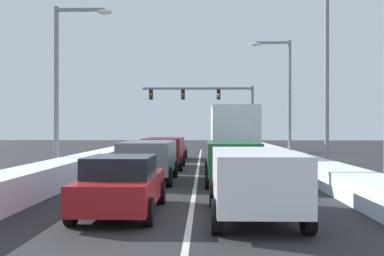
% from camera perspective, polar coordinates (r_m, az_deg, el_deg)
% --- Properties ---
extents(ground_plane, '(120.00, 120.00, 0.00)m').
position_cam_1_polar(ground_plane, '(20.55, 0.55, -6.20)').
color(ground_plane, '#28282B').
extents(lane_stripe_between_right_lane_and_center_lane, '(0.14, 43.79, 0.01)m').
position_cam_1_polar(lane_stripe_between_right_lane_and_center_lane, '(24.51, 0.71, -5.17)').
color(lane_stripe_between_right_lane_and_center_lane, silver).
rests_on(lane_stripe_between_right_lane_and_center_lane, ground).
extents(snow_bank_right_shoulder, '(1.63, 43.79, 0.77)m').
position_cam_1_polar(snow_bank_right_shoulder, '(24.97, 13.00, -4.21)').
color(snow_bank_right_shoulder, silver).
rests_on(snow_bank_right_shoulder, ground).
extents(snow_bank_left_shoulder, '(1.42, 43.79, 0.93)m').
position_cam_1_polar(snow_bank_left_shoulder, '(25.12, -11.50, -3.99)').
color(snow_bank_left_shoulder, silver).
rests_on(snow_bank_left_shoulder, ground).
extents(suv_white_right_lane_nearest, '(2.16, 4.90, 1.67)m').
position_cam_1_polar(suv_white_right_lane_nearest, '(11.64, 7.60, -6.02)').
color(suv_white_right_lane_nearest, silver).
rests_on(suv_white_right_lane_nearest, ground).
extents(suv_green_right_lane_second, '(2.16, 4.90, 1.67)m').
position_cam_1_polar(suv_green_right_lane_second, '(18.71, 4.91, -3.70)').
color(suv_green_right_lane_second, '#1E5633').
rests_on(suv_green_right_lane_second, ground).
extents(box_truck_right_lane_third, '(2.53, 7.20, 3.36)m').
position_cam_1_polar(box_truck_right_lane_third, '(25.82, 5.01, -0.69)').
color(box_truck_right_lane_third, '#937F60').
rests_on(box_truck_right_lane_third, ground).
extents(sedan_navy_right_lane_fourth, '(2.00, 4.50, 1.51)m').
position_cam_1_polar(sedan_navy_right_lane_fourth, '(33.12, 4.17, -2.48)').
color(sedan_navy_right_lane_fourth, navy).
rests_on(sedan_navy_right_lane_fourth, ground).
extents(sedan_red_center_lane_nearest, '(2.00, 4.50, 1.51)m').
position_cam_1_polar(sedan_red_center_lane_nearest, '(12.34, -8.64, -6.85)').
color(sedan_red_center_lane_nearest, maroon).
rests_on(sedan_red_center_lane_nearest, ground).
extents(suv_gray_center_lane_second, '(2.16, 4.90, 1.67)m').
position_cam_1_polar(suv_gray_center_lane_second, '(19.39, -5.28, -3.57)').
color(suv_gray_center_lane_second, slate).
rests_on(suv_gray_center_lane_second, ground).
extents(suv_maroon_center_lane_third, '(2.16, 4.90, 1.67)m').
position_cam_1_polar(suv_maroon_center_lane_third, '(25.62, -3.42, -2.68)').
color(suv_maroon_center_lane_third, maroon).
rests_on(suv_maroon_center_lane_third, ground).
extents(sedan_charcoal_center_lane_fourth, '(2.00, 4.50, 1.51)m').
position_cam_1_polar(sedan_charcoal_center_lane_fourth, '(32.49, -2.48, -2.53)').
color(sedan_charcoal_center_lane_fourth, '#38383D').
rests_on(sedan_charcoal_center_lane_fourth, ground).
extents(traffic_light_gantry, '(10.60, 0.47, 6.20)m').
position_cam_1_polar(traffic_light_gantry, '(44.37, 2.61, 3.29)').
color(traffic_light_gantry, slate).
rests_on(traffic_light_gantry, ground).
extents(street_lamp_right_near, '(2.66, 0.36, 8.04)m').
position_cam_1_polar(street_lamp_right_near, '(15.60, 21.57, 9.56)').
color(street_lamp_right_near, gray).
rests_on(street_lamp_right_near, ground).
extents(street_lamp_right_mid, '(2.66, 0.36, 9.15)m').
position_cam_1_polar(street_lamp_right_mid, '(23.30, 15.39, 7.86)').
color(street_lamp_right_mid, gray).
rests_on(street_lamp_right_mid, ground).
extents(street_lamp_right_far, '(2.66, 0.36, 7.91)m').
position_cam_1_polar(street_lamp_right_far, '(30.92, 11.19, 4.73)').
color(street_lamp_right_far, gray).
rests_on(street_lamp_right_far, ground).
extents(street_lamp_left_mid, '(2.66, 0.36, 7.68)m').
position_cam_1_polar(street_lamp_left_mid, '(21.78, -15.35, 6.36)').
color(street_lamp_left_mid, gray).
rests_on(street_lamp_left_mid, ground).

